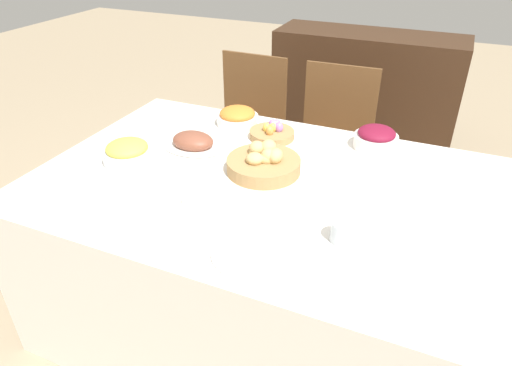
{
  "coord_description": "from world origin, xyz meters",
  "views": [
    {
      "loc": [
        0.55,
        -1.42,
        1.67
      ],
      "look_at": [
        -0.02,
        -0.09,
        0.8
      ],
      "focal_mm": 32.0,
      "sensor_mm": 36.0,
      "label": 1
    }
  ],
  "objects_px": {
    "bread_basket": "(264,162)",
    "pineapple_bowl": "(128,153)",
    "sideboard": "(363,99)",
    "ham_platter": "(193,142)",
    "beet_salad_bowl": "(376,138)",
    "chair_far_left": "(246,128)",
    "carrot_bowl": "(237,117)",
    "dinner_plate": "(251,253)",
    "butter_dish": "(200,199)",
    "drinking_cup": "(342,232)",
    "spoon": "(307,269)",
    "knife": "(298,267)",
    "chair_far_center": "(332,144)",
    "egg_basket": "(272,132)",
    "fork": "(208,242)"
  },
  "relations": [
    {
      "from": "chair_far_left",
      "to": "carrot_bowl",
      "type": "relative_size",
      "value": 4.55
    },
    {
      "from": "carrot_bowl",
      "to": "fork",
      "type": "relative_size",
      "value": 1.19
    },
    {
      "from": "drinking_cup",
      "to": "carrot_bowl",
      "type": "bearing_deg",
      "value": 135.0
    },
    {
      "from": "dinner_plate",
      "to": "drinking_cup",
      "type": "bearing_deg",
      "value": 36.55
    },
    {
      "from": "egg_basket",
      "to": "beet_salad_bowl",
      "type": "distance_m",
      "value": 0.47
    },
    {
      "from": "sideboard",
      "to": "dinner_plate",
      "type": "bearing_deg",
      "value": -87.64
    },
    {
      "from": "chair_far_left",
      "to": "spoon",
      "type": "relative_size",
      "value": 5.43
    },
    {
      "from": "sideboard",
      "to": "drinking_cup",
      "type": "distance_m",
      "value": 2.11
    },
    {
      "from": "fork",
      "to": "knife",
      "type": "distance_m",
      "value": 0.3
    },
    {
      "from": "spoon",
      "to": "drinking_cup",
      "type": "bearing_deg",
      "value": 69.24
    },
    {
      "from": "chair_far_left",
      "to": "pineapple_bowl",
      "type": "bearing_deg",
      "value": -92.45
    },
    {
      "from": "carrot_bowl",
      "to": "butter_dish",
      "type": "xyz_separation_m",
      "value": [
        0.18,
        -0.69,
        -0.02
      ]
    },
    {
      "from": "fork",
      "to": "egg_basket",
      "type": "bearing_deg",
      "value": 99.78
    },
    {
      "from": "sideboard",
      "to": "spoon",
      "type": "xyz_separation_m",
      "value": [
        0.27,
        -2.24,
        0.29
      ]
    },
    {
      "from": "ham_platter",
      "to": "beet_salad_bowl",
      "type": "height_order",
      "value": "beet_salad_bowl"
    },
    {
      "from": "chair_far_center",
      "to": "bread_basket",
      "type": "distance_m",
      "value": 0.92
    },
    {
      "from": "pineapple_bowl",
      "to": "ham_platter",
      "type": "bearing_deg",
      "value": 53.92
    },
    {
      "from": "carrot_bowl",
      "to": "dinner_plate",
      "type": "height_order",
      "value": "carrot_bowl"
    },
    {
      "from": "ham_platter",
      "to": "carrot_bowl",
      "type": "height_order",
      "value": "carrot_bowl"
    },
    {
      "from": "chair_far_left",
      "to": "dinner_plate",
      "type": "bearing_deg",
      "value": -63.75
    },
    {
      "from": "chair_far_center",
      "to": "drinking_cup",
      "type": "relative_size",
      "value": 12.03
    },
    {
      "from": "spoon",
      "to": "drinking_cup",
      "type": "distance_m",
      "value": 0.19
    },
    {
      "from": "dinner_plate",
      "to": "butter_dish",
      "type": "bearing_deg",
      "value": 146.74
    },
    {
      "from": "chair_far_center",
      "to": "beet_salad_bowl",
      "type": "xyz_separation_m",
      "value": [
        0.3,
        -0.48,
        0.31
      ]
    },
    {
      "from": "bread_basket",
      "to": "pineapple_bowl",
      "type": "relative_size",
      "value": 1.47
    },
    {
      "from": "dinner_plate",
      "to": "butter_dish",
      "type": "distance_m",
      "value": 0.34
    },
    {
      "from": "ham_platter",
      "to": "knife",
      "type": "relative_size",
      "value": 1.7
    },
    {
      "from": "ham_platter",
      "to": "knife",
      "type": "distance_m",
      "value": 0.89
    },
    {
      "from": "bread_basket",
      "to": "pineapple_bowl",
      "type": "bearing_deg",
      "value": -163.1
    },
    {
      "from": "fork",
      "to": "chair_far_center",
      "type": "bearing_deg",
      "value": 90.5
    },
    {
      "from": "sideboard",
      "to": "egg_basket",
      "type": "height_order",
      "value": "sideboard"
    },
    {
      "from": "chair_far_center",
      "to": "knife",
      "type": "bearing_deg",
      "value": -80.95
    },
    {
      "from": "spoon",
      "to": "knife",
      "type": "bearing_deg",
      "value": 177.21
    },
    {
      "from": "chair_far_left",
      "to": "egg_basket",
      "type": "xyz_separation_m",
      "value": [
        0.39,
        -0.57,
        0.28
      ]
    },
    {
      "from": "chair_far_center",
      "to": "sideboard",
      "type": "relative_size",
      "value": 0.72
    },
    {
      "from": "ham_platter",
      "to": "pineapple_bowl",
      "type": "distance_m",
      "value": 0.29
    },
    {
      "from": "pineapple_bowl",
      "to": "drinking_cup",
      "type": "bearing_deg",
      "value": -9.41
    },
    {
      "from": "bread_basket",
      "to": "carrot_bowl",
      "type": "xyz_separation_m",
      "value": [
        -0.3,
        0.38,
        -0.0
      ]
    },
    {
      "from": "sideboard",
      "to": "pineapple_bowl",
      "type": "relative_size",
      "value": 6.37
    },
    {
      "from": "beet_salad_bowl",
      "to": "chair_far_center",
      "type": "bearing_deg",
      "value": 122.34
    },
    {
      "from": "bread_basket",
      "to": "dinner_plate",
      "type": "xyz_separation_m",
      "value": [
        0.17,
        -0.5,
        -0.04
      ]
    },
    {
      "from": "sideboard",
      "to": "egg_basket",
      "type": "distance_m",
      "value": 1.48
    },
    {
      "from": "bread_basket",
      "to": "knife",
      "type": "xyz_separation_m",
      "value": [
        0.32,
        -0.5,
        -0.04
      ]
    },
    {
      "from": "spoon",
      "to": "beet_salad_bowl",
      "type": "bearing_deg",
      "value": 85.4
    },
    {
      "from": "fork",
      "to": "spoon",
      "type": "distance_m",
      "value": 0.33
    },
    {
      "from": "pineapple_bowl",
      "to": "knife",
      "type": "bearing_deg",
      "value": -21.22
    },
    {
      "from": "chair_far_left",
      "to": "carrot_bowl",
      "type": "bearing_deg",
      "value": -68.91
    },
    {
      "from": "pineapple_bowl",
      "to": "drinking_cup",
      "type": "xyz_separation_m",
      "value": [
        0.94,
        -0.16,
        -0.01
      ]
    },
    {
      "from": "carrot_bowl",
      "to": "drinking_cup",
      "type": "bearing_deg",
      "value": -45.0
    },
    {
      "from": "knife",
      "to": "ham_platter",
      "type": "bearing_deg",
      "value": 143.11
    }
  ]
}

